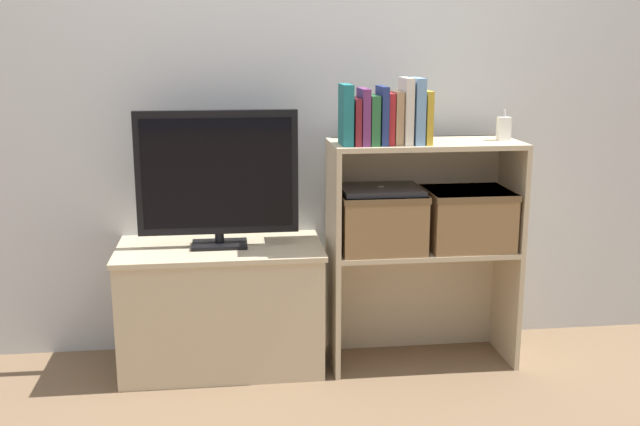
% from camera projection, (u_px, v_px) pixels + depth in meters
% --- Properties ---
extents(ground_plane, '(16.00, 16.00, 0.00)m').
position_uv_depth(ground_plane, '(325.00, 381.00, 2.97)').
color(ground_plane, brown).
extents(wall_back, '(10.00, 0.05, 2.40)m').
position_uv_depth(wall_back, '(312.00, 70.00, 3.14)').
color(wall_back, silver).
rests_on(wall_back, ground_plane).
extents(tv_stand, '(0.82, 0.43, 0.51)m').
position_uv_depth(tv_stand, '(222.00, 306.00, 3.07)').
color(tv_stand, '#CCB793').
rests_on(tv_stand, ground_plane).
extents(tv, '(0.64, 0.14, 0.55)m').
position_uv_depth(tv, '(218.00, 176.00, 2.94)').
color(tv, black).
rests_on(tv, tv_stand).
extents(bookshelf_lower_tier, '(0.76, 0.33, 0.50)m').
position_uv_depth(bookshelf_lower_tier, '(417.00, 285.00, 3.17)').
color(bookshelf_lower_tier, '#CCB793').
rests_on(bookshelf_lower_tier, ground_plane).
extents(bookshelf_upper_tier, '(0.76, 0.33, 0.43)m').
position_uv_depth(bookshelf_upper_tier, '(421.00, 178.00, 3.06)').
color(bookshelf_upper_tier, '#CCB793').
rests_on(bookshelf_upper_tier, bookshelf_lower_tier).
extents(book_teal, '(0.04, 0.15, 0.23)m').
position_uv_depth(book_teal, '(346.00, 115.00, 2.85)').
color(book_teal, '#1E7075').
rests_on(book_teal, bookshelf_upper_tier).
extents(book_maroon, '(0.02, 0.16, 0.18)m').
position_uv_depth(book_maroon, '(356.00, 121.00, 2.86)').
color(book_maroon, maroon).
rests_on(book_maroon, bookshelf_upper_tier).
extents(book_plum, '(0.03, 0.16, 0.21)m').
position_uv_depth(book_plum, '(363.00, 117.00, 2.86)').
color(book_plum, '#6B2D66').
rests_on(book_plum, bookshelf_upper_tier).
extents(book_forest, '(0.03, 0.16, 0.19)m').
position_uv_depth(book_forest, '(372.00, 120.00, 2.87)').
color(book_forest, '#286638').
rests_on(book_forest, bookshelf_upper_tier).
extents(book_navy, '(0.03, 0.15, 0.22)m').
position_uv_depth(book_navy, '(382.00, 115.00, 2.87)').
color(book_navy, navy).
rests_on(book_navy, bookshelf_upper_tier).
extents(book_crimson, '(0.02, 0.13, 0.20)m').
position_uv_depth(book_crimson, '(389.00, 119.00, 2.87)').
color(book_crimson, '#B22328').
rests_on(book_crimson, bookshelf_upper_tier).
extents(book_tan, '(0.03, 0.12, 0.20)m').
position_uv_depth(book_tan, '(397.00, 118.00, 2.88)').
color(book_tan, tan).
rests_on(book_tan, bookshelf_upper_tier).
extents(book_ivory, '(0.03, 0.15, 0.25)m').
position_uv_depth(book_ivory, '(406.00, 111.00, 2.87)').
color(book_ivory, silver).
rests_on(book_ivory, bookshelf_upper_tier).
extents(book_skyblue, '(0.04, 0.16, 0.25)m').
position_uv_depth(book_skyblue, '(416.00, 111.00, 2.88)').
color(book_skyblue, '#709ECC').
rests_on(book_skyblue, bookshelf_upper_tier).
extents(book_mustard, '(0.02, 0.15, 0.20)m').
position_uv_depth(book_mustard, '(426.00, 117.00, 2.89)').
color(book_mustard, gold).
rests_on(book_mustard, bookshelf_upper_tier).
extents(baby_monitor, '(0.05, 0.03, 0.12)m').
position_uv_depth(baby_monitor, '(504.00, 128.00, 3.00)').
color(baby_monitor, white).
rests_on(baby_monitor, bookshelf_upper_tier).
extents(storage_basket_left, '(0.34, 0.29, 0.24)m').
position_uv_depth(storage_basket_left, '(380.00, 218.00, 3.00)').
color(storage_basket_left, '#937047').
rests_on(storage_basket_left, bookshelf_lower_tier).
extents(storage_basket_right, '(0.34, 0.29, 0.24)m').
position_uv_depth(storage_basket_right, '(467.00, 216.00, 3.05)').
color(storage_basket_right, '#937047').
rests_on(storage_basket_right, bookshelf_lower_tier).
extents(laptop, '(0.32, 0.25, 0.02)m').
position_uv_depth(laptop, '(381.00, 190.00, 2.98)').
color(laptop, '#2D2D33').
rests_on(laptop, storage_basket_left).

